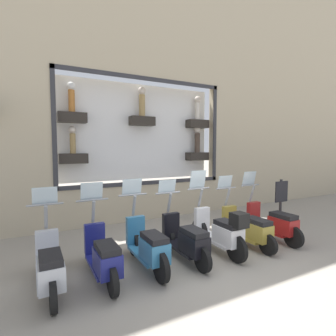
{
  "coord_description": "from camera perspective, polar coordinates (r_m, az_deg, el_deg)",
  "views": [
    {
      "loc": [
        -4.03,
        3.15,
        2.24
      ],
      "look_at": [
        1.73,
        0.13,
        1.74
      ],
      "focal_mm": 28.0,
      "sensor_mm": 36.0,
      "label": 1
    }
  ],
  "objects": [
    {
      "name": "scooter_red_0",
      "position": [
        6.95,
        21.94,
        -11.03
      ],
      "size": [
        1.8,
        0.61,
        1.61
      ],
      "color": "black",
      "rests_on": "ground_plane"
    },
    {
      "name": "scooter_teal_4",
      "position": [
        5.03,
        -4.41,
        -16.59
      ],
      "size": [
        1.8,
        0.6,
        1.6
      ],
      "color": "black",
      "rests_on": "ground_plane"
    },
    {
      "name": "scooter_navy_5",
      "position": [
        4.79,
        -13.94,
        -18.09
      ],
      "size": [
        1.79,
        0.61,
        1.57
      ],
      "color": "black",
      "rests_on": "ground_plane"
    },
    {
      "name": "shop_sign_post",
      "position": [
        7.63,
        23.33,
        -7.26
      ],
      "size": [
        0.36,
        0.45,
        1.41
      ],
      "color": "#232326",
      "rests_on": "ground_plane"
    },
    {
      "name": "scooter_white_2",
      "position": [
        5.78,
        11.42,
        -13.31
      ],
      "size": [
        1.81,
        0.6,
        1.71
      ],
      "color": "black",
      "rests_on": "ground_plane"
    },
    {
      "name": "ground_plane",
      "position": [
        5.58,
        10.02,
        -19.29
      ],
      "size": [
        120.0,
        120.0,
        0.0
      ],
      "primitive_type": "plane",
      "color": "gray"
    },
    {
      "name": "scooter_black_3",
      "position": [
        5.39,
        4.0,
        -15.35
      ],
      "size": [
        1.79,
        0.6,
        1.53
      ],
      "color": "black",
      "rests_on": "ground_plane"
    },
    {
      "name": "scooter_silver_6",
      "position": [
        4.68,
        -24.35,
        -18.95
      ],
      "size": [
        1.79,
        0.61,
        1.54
      ],
      "color": "black",
      "rests_on": "ground_plane"
    },
    {
      "name": "scooter_olive_1",
      "position": [
        6.37,
        17.05,
        -12.47
      ],
      "size": [
        1.79,
        0.6,
        1.54
      ],
      "color": "black",
      "rests_on": "ground_plane"
    },
    {
      "name": "building_facade",
      "position": [
        8.69,
        -5.42,
        22.59
      ],
      "size": [
        1.23,
        36.0,
        9.73
      ],
      "color": "tan",
      "rests_on": "ground_plane"
    }
  ]
}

